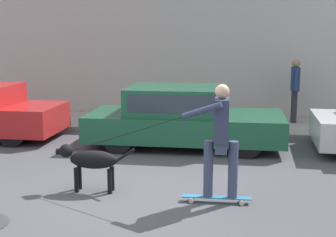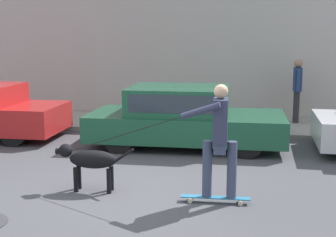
% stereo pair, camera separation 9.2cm
% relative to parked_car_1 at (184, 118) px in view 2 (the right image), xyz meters
% --- Properties ---
extents(ground_plane, '(36.00, 36.00, 0.00)m').
position_rel_parked_car_1_xyz_m(ground_plane, '(-0.35, -3.19, -0.61)').
color(ground_plane, '#47474C').
extents(back_wall, '(32.00, 0.30, 4.25)m').
position_rel_parked_car_1_xyz_m(back_wall, '(-0.35, 3.51, 1.52)').
color(back_wall, '#B2ADA8').
rests_on(back_wall, ground_plane).
extents(sidewalk_curb, '(30.00, 2.31, 0.11)m').
position_rel_parked_car_1_xyz_m(sidewalk_curb, '(-0.35, 2.18, -0.56)').
color(sidewalk_curb, gray).
rests_on(sidewalk_curb, ground_plane).
extents(parked_car_1, '(4.15, 1.95, 1.28)m').
position_rel_parked_car_1_xyz_m(parked_car_1, '(0.00, 0.00, 0.00)').
color(parked_car_1, black).
rests_on(parked_car_1, ground_plane).
extents(dog, '(1.22, 0.31, 0.73)m').
position_rel_parked_car_1_xyz_m(dog, '(-0.98, -3.14, -0.13)').
color(dog, black).
rests_on(dog, ground_plane).
extents(skateboarder, '(2.80, 0.57, 1.70)m').
position_rel_parked_car_1_xyz_m(skateboarder, '(0.98, -3.30, 0.36)').
color(skateboarder, beige).
rests_on(skateboarder, ground_plane).
extents(pedestrian_with_bag, '(0.22, 0.68, 1.63)m').
position_rel_parked_car_1_xyz_m(pedestrian_with_bag, '(2.52, 2.64, 0.40)').
color(pedestrian_with_bag, '#28282D').
rests_on(pedestrian_with_bag, sidewalk_curb).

